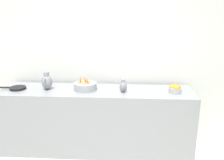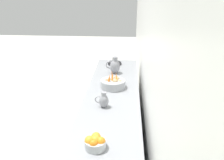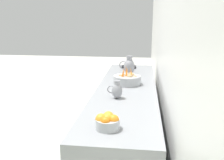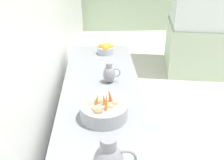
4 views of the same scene
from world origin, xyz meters
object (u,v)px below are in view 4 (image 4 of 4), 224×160
object	(u,v)px
orange_bowl	(106,49)
glass_block_booth	(209,13)
metal_pitcher_short	(109,74)
vegetable_colander	(104,111)

from	to	relation	value
orange_bowl	glass_block_booth	xyz separation A→B (m)	(1.77, 1.59, 0.02)
metal_pitcher_short	glass_block_booth	size ratio (longest dim) A/B	0.09
glass_block_booth	vegetable_colander	bearing A→B (deg)	-122.85
metal_pitcher_short	glass_block_booth	world-z (taller)	glass_block_booth
vegetable_colander	orange_bowl	distance (m)	1.24
vegetable_colander	glass_block_booth	world-z (taller)	glass_block_booth
vegetable_colander	metal_pitcher_short	distance (m)	0.54
metal_pitcher_short	glass_block_booth	distance (m)	2.89
vegetable_colander	orange_bowl	world-z (taller)	vegetable_colander
vegetable_colander	metal_pitcher_short	xyz separation A→B (m)	(0.06, 0.54, 0.02)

